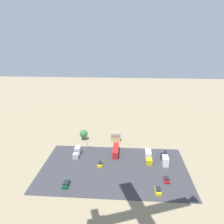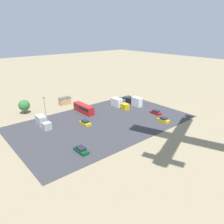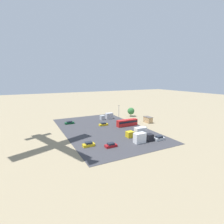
# 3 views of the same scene
# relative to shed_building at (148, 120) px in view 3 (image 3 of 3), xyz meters

# --- Properties ---
(ground_plane) EXTENTS (400.00, 400.00, 0.00)m
(ground_plane) POSITION_rel_shed_building_xyz_m (-0.61, 14.86, -1.53)
(ground_plane) COLOR gray
(parking_lot_surface) EXTENTS (58.05, 35.27, 0.08)m
(parking_lot_surface) POSITION_rel_shed_building_xyz_m (-0.61, 24.99, -1.49)
(parking_lot_surface) COLOR #38383D
(parking_lot_surface) RESTS_ON ground
(shed_building) EXTENTS (4.81, 2.82, 3.03)m
(shed_building) POSITION_rel_shed_building_xyz_m (0.00, 0.00, 0.00)
(shed_building) COLOR tan
(shed_building) RESTS_ON ground
(bus) EXTENTS (2.50, 10.36, 3.08)m
(bus) POSITION_rel_shed_building_xyz_m (-0.70, 13.05, 0.21)
(bus) COLOR red
(bus) RESTS_ON ground
(parked_car_0) EXTENTS (1.94, 4.01, 1.56)m
(parked_car_0) POSITION_rel_shed_building_xyz_m (-16.31, 37.98, -0.80)
(parked_car_0) COLOR gold
(parked_car_0) RESTS_ON ground
(parked_car_1) EXTENTS (1.97, 4.52, 1.42)m
(parked_car_1) POSITION_rel_shed_building_xyz_m (15.54, 36.67, -0.85)
(parked_car_1) COLOR #0C4723
(parked_car_1) RESTS_ON ground
(parked_car_2) EXTENTS (1.94, 4.00, 1.42)m
(parked_car_2) POSITION_rel_shed_building_xyz_m (-20.21, 31.59, -0.85)
(parked_car_2) COLOR maroon
(parked_car_2) RESTS_ON ground
(parked_car_3) EXTENTS (1.96, 4.08, 1.59)m
(parked_car_3) POSITION_rel_shed_building_xyz_m (-22.49, 12.74, -0.78)
(parked_car_3) COLOR #ADB2B7
(parked_car_3) RESTS_ON ground
(parked_car_4) EXTENTS (2.00, 4.28, 1.41)m
(parked_car_4) POSITION_rel_shed_building_xyz_m (5.11, 22.82, -0.86)
(parked_car_4) COLOR gold
(parked_car_4) RESTS_ON ground
(parked_truck_0) EXTENTS (2.36, 7.62, 3.58)m
(parked_truck_0) POSITION_rel_shed_building_xyz_m (-21.36, 19.51, 0.19)
(parked_truck_0) COLOR black
(parked_truck_0) RESTS_ON ground
(parked_truck_1) EXTENTS (2.44, 7.22, 3.27)m
(parked_truck_1) POSITION_rel_shed_building_xyz_m (16.30, 15.36, 0.05)
(parked_truck_1) COLOR #ADB2B7
(parked_truck_1) RESTS_ON ground
(parked_truck_2) EXTENTS (2.43, 8.71, 3.28)m
(parked_truck_2) POSITION_rel_shed_building_xyz_m (-14.87, 17.06, 0.06)
(parked_truck_2) COLOR gold
(parked_truck_2) RESTS_ON ground
(tree_near_shed) EXTENTS (4.09, 4.09, 5.21)m
(tree_near_shed) POSITION_rel_shed_building_xyz_m (16.43, -0.35, 1.63)
(tree_near_shed) COLOR brown
(tree_near_shed) RESTS_ON ground
(light_pole_lot_centre) EXTENTS (0.90, 0.28, 7.78)m
(light_pole_lot_centre) POSITION_rel_shed_building_xyz_m (12.84, 9.98, 2.87)
(light_pole_lot_centre) COLOR gray
(light_pole_lot_centre) RESTS_ON ground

